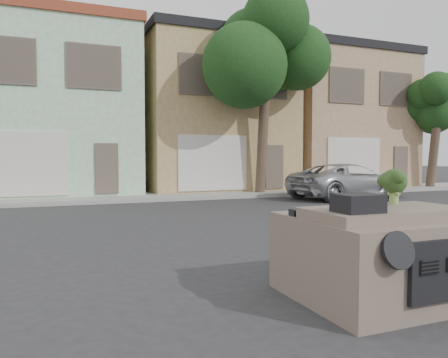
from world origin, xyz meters
TOP-DOWN VIEW (x-y plane):
  - ground_plane at (0.00, 0.00)m, footprint 120.00×120.00m
  - sidewalk at (0.00, 10.50)m, footprint 40.00×3.00m
  - townhouse_mint at (-3.50, 14.50)m, footprint 7.20×8.20m
  - townhouse_tan at (4.00, 14.50)m, footprint 7.20×8.20m
  - townhouse_beige at (11.50, 14.50)m, footprint 7.20×8.20m
  - silver_pickup at (7.74, 7.42)m, footprint 5.41×3.00m
  - tree_near at (5.00, 9.80)m, footprint 4.40×4.00m
  - tree_far at (15.00, 9.80)m, footprint 3.20×3.00m
  - car_dashboard at (0.00, -3.00)m, footprint 2.00×1.80m
  - instrument_hump at (-0.58, -3.35)m, footprint 0.48×0.38m
  - wiper_arm at (0.28, -2.62)m, footprint 0.69×0.15m
  - broccoli at (0.36, -2.89)m, footprint 0.53×0.53m

SIDE VIEW (x-z plane):
  - ground_plane at x=0.00m, z-range 0.00..0.00m
  - silver_pickup at x=7.74m, z-range -0.72..0.72m
  - sidewalk at x=0.00m, z-range 0.00..0.15m
  - car_dashboard at x=0.00m, z-range 0.00..1.12m
  - wiper_arm at x=0.28m, z-range 1.12..1.14m
  - instrument_hump at x=-0.58m, z-range 1.12..1.32m
  - broccoli at x=0.36m, z-range 1.12..1.59m
  - tree_far at x=15.00m, z-range 0.00..6.00m
  - townhouse_mint at x=-3.50m, z-range 0.00..7.55m
  - townhouse_tan at x=4.00m, z-range 0.00..7.55m
  - townhouse_beige at x=11.50m, z-range 0.00..7.55m
  - tree_near at x=5.00m, z-range 0.00..8.50m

